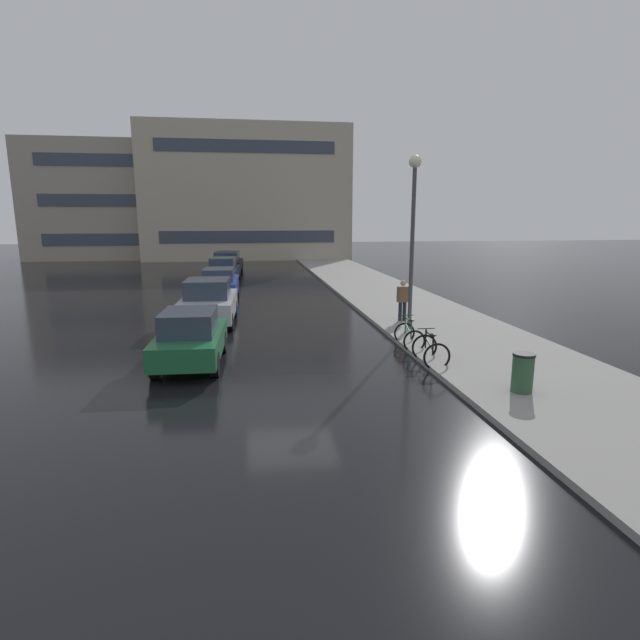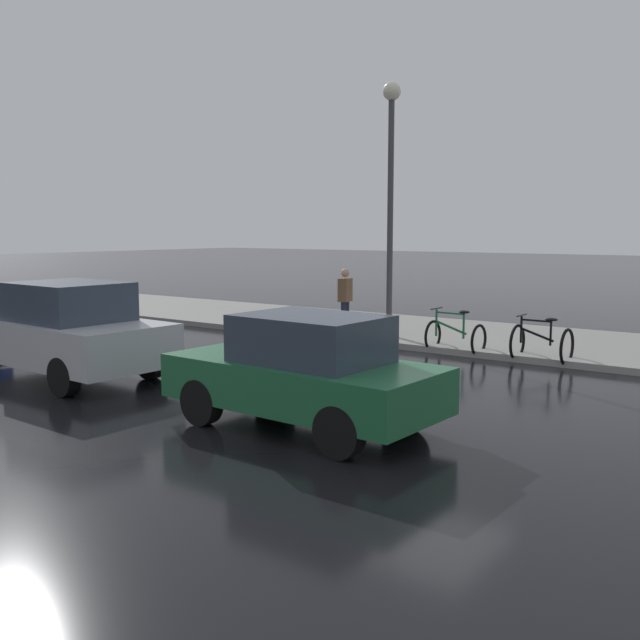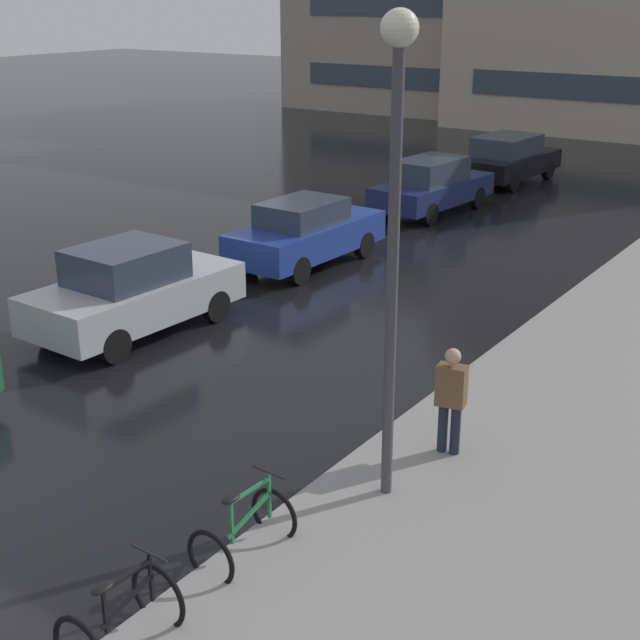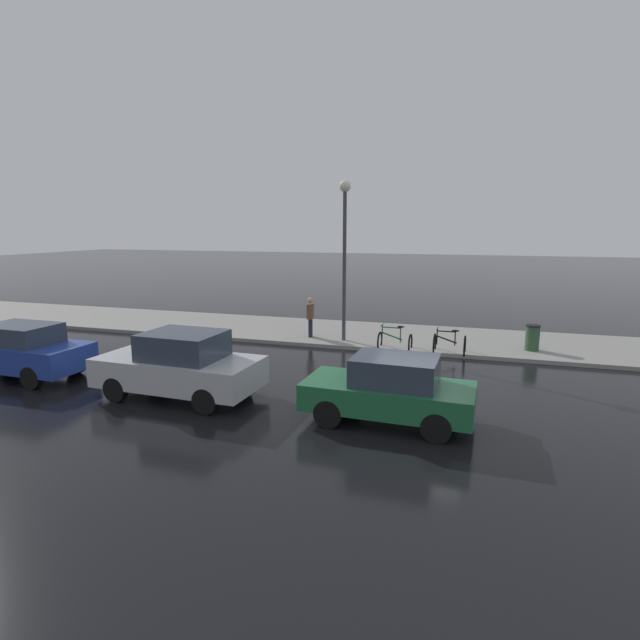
# 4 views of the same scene
# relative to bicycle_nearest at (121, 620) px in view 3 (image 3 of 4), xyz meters

# --- Properties ---
(bicycle_nearest) EXTENTS (0.78, 1.09, 0.95)m
(bicycle_nearest) POSITION_rel_bicycle_nearest_xyz_m (0.00, 0.00, 0.00)
(bicycle_nearest) COLOR black
(bicycle_nearest) RESTS_ON ground
(bicycle_second) EXTENTS (0.73, 1.18, 0.97)m
(bicycle_second) POSITION_rel_bicycle_nearest_xyz_m (0.02, 1.88, -0.02)
(bicycle_second) COLOR black
(bicycle_second) RESTS_ON ground
(car_silver) EXTENTS (2.08, 4.30, 1.73)m
(car_silver) POSITION_rel_bicycle_nearest_xyz_m (-6.41, 6.47, 0.44)
(car_silver) COLOR #B2B5BA
(car_silver) RESTS_ON ground
(car_blue) EXTENTS (1.84, 4.35, 1.59)m
(car_blue) POSITION_rel_bicycle_nearest_xyz_m (-6.28, 12.00, 0.39)
(car_blue) COLOR navy
(car_blue) RESTS_ON ground
(car_navy) EXTENTS (2.05, 4.49, 1.62)m
(car_navy) POSITION_rel_bicycle_nearest_xyz_m (-6.34, 18.51, 0.40)
(car_navy) COLOR navy
(car_navy) RESTS_ON ground
(car_black) EXTENTS (2.24, 4.50, 1.61)m
(car_black) POSITION_rel_bicycle_nearest_xyz_m (-6.31, 24.00, 0.41)
(car_black) COLOR black
(car_black) RESTS_ON ground
(pedestrian) EXTENTS (0.44, 0.31, 1.70)m
(pedestrian) POSITION_rel_bicycle_nearest_xyz_m (0.88, 5.33, 0.55)
(pedestrian) COLOR #1E2333
(pedestrian) RESTS_ON ground
(streetlamp) EXTENTS (0.42, 0.42, 6.03)m
(streetlamp) POSITION_rel_bicycle_nearest_xyz_m (0.70, 3.94, 3.63)
(streetlamp) COLOR #424247
(streetlamp) RESTS_ON ground
(building_facade_side) EXTENTS (22.94, 10.19, 11.12)m
(building_facade_side) POSITION_rel_bicycle_nearest_xyz_m (-14.01, 41.74, 5.15)
(building_facade_side) COLOR #9E9384
(building_facade_side) RESTS_ON ground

